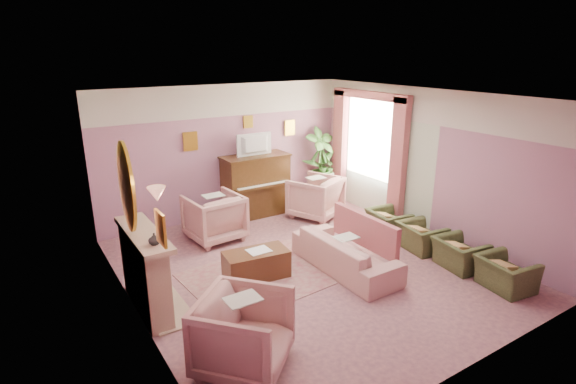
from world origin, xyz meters
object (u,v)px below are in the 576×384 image
coffee_table (256,264)px  olive_chair_b (460,249)px  sofa (346,247)px  olive_chair_d (388,219)px  olive_chair_a (506,269)px  floral_armchair_front (244,329)px  floral_armchair_left (214,215)px  piano (256,186)px  television (256,143)px  side_table (323,187)px  olive_chair_c (421,233)px  floral_armchair_right (316,195)px

coffee_table → olive_chair_b: size_ratio=1.32×
sofa → olive_chair_d: bearing=22.4°
olive_chair_d → olive_chair_a: bearing=-90.0°
sofa → floral_armchair_front: 2.79m
floral_armchair_left → olive_chair_b: (2.93, -3.26, -0.17)m
piano → floral_armchair_left: bearing=-149.9°
television → floral_armchair_left: (-1.31, -0.71, -1.11)m
olive_chair_b → television: bearing=112.1°
coffee_table → side_table: size_ratio=1.43×
olive_chair_c → olive_chair_d: (0.00, 0.82, 0.00)m
floral_armchair_front → side_table: (4.29, 4.25, -0.14)m
coffee_table → piano: bearing=61.2°
television → olive_chair_b: size_ratio=1.05×
sofa → floral_armchair_right: size_ratio=2.02×
coffee_table → olive_chair_c: olive_chair_c is taller
olive_chair_a → side_table: 4.80m
television → side_table: (1.78, 0.01, -1.25)m
coffee_table → floral_armchair_front: size_ratio=1.01×
floral_armchair_front → sofa: bearing=26.5°
television → olive_chair_b: 4.47m
floral_armchair_left → olive_chair_d: floral_armchair_left is taller
floral_armchair_left → side_table: 3.18m
sofa → olive_chair_b: 1.90m
television → floral_armchair_front: (-2.51, -4.25, -1.11)m
television → olive_chair_d: (1.61, -2.33, -1.27)m
olive_chair_d → olive_chair_b: bearing=-90.0°
floral_armchair_right → olive_chair_c: 2.47m
olive_chair_a → side_table: size_ratio=1.09×
floral_armchair_right → olive_chair_d: (0.62, -1.56, -0.17)m
television → olive_chair_b: bearing=-67.9°
sofa → olive_chair_b: bearing=-30.7°
floral_armchair_front → olive_chair_c: 4.27m
floral_armchair_left → olive_chair_d: size_ratio=1.30×
olive_chair_b → olive_chair_c: bearing=90.0°
floral_armchair_right → side_table: bearing=44.9°
floral_armchair_left → olive_chair_c: bearing=-39.8°
sofa → floral_armchair_right: bearing=65.5°
olive_chair_b → side_table: size_ratio=1.09×
piano → television: bearing=-90.0°
olive_chair_c → side_table: (0.16, 3.16, 0.02)m
floral_armchair_left → olive_chair_a: (2.93, -4.08, -0.17)m
television → olive_chair_a: television is taller
sofa → olive_chair_a: sofa is taller
coffee_table → floral_armchair_left: bearing=87.8°
piano → olive_chair_c: bearing=-63.2°
floral_armchair_left → side_table: (3.09, 0.72, -0.14)m
coffee_table → floral_armchair_front: 2.13m
coffee_table → sofa: bearing=-21.7°
olive_chair_a → olive_chair_d: bearing=90.0°
side_table → coffee_table: bearing=-142.0°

